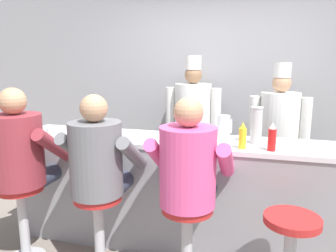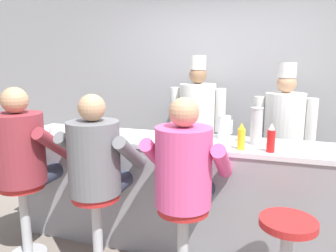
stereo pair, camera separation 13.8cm
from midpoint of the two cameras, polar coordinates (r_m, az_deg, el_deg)
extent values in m
cube|color=#99999E|center=(4.37, 5.92, 6.30)|extent=(10.00, 0.06, 2.70)
cube|color=gray|center=(3.12, 0.81, -11.89)|extent=(3.13, 0.57, 0.99)
cube|color=silver|center=(2.95, 0.84, -2.67)|extent=(3.19, 0.59, 0.04)
cylinder|color=red|center=(2.65, 16.23, -2.33)|extent=(0.06, 0.06, 0.18)
cone|color=white|center=(2.63, 16.36, 0.07)|extent=(0.05, 0.05, 0.05)
cylinder|color=yellow|center=(2.66, 11.40, -2.14)|extent=(0.06, 0.06, 0.17)
cone|color=yellow|center=(2.64, 11.49, 0.13)|extent=(0.05, 0.05, 0.05)
cylinder|color=silver|center=(2.99, 8.38, -0.16)|extent=(0.11, 0.11, 0.21)
cube|color=silver|center=(2.98, 9.66, -0.02)|extent=(0.01, 0.01, 0.13)
cylinder|color=white|center=(3.28, -16.49, -1.22)|extent=(0.27, 0.27, 0.02)
ellipsoid|color=#E0BC60|center=(3.28, -16.51, -0.79)|extent=(0.12, 0.09, 0.03)
cylinder|color=white|center=(3.39, -20.16, -0.76)|extent=(0.17, 0.17, 0.05)
cylinder|color=beige|center=(2.82, 2.20, -2.13)|extent=(0.09, 0.09, 0.08)
torus|color=beige|center=(2.80, 3.35, -2.13)|extent=(0.06, 0.02, 0.06)
cylinder|color=#B7BABF|center=(2.84, 13.79, 0.00)|extent=(0.10, 0.10, 0.30)
cylinder|color=silver|center=(2.82, 13.93, 3.14)|extent=(0.10, 0.10, 0.01)
cylinder|color=#B2B5BA|center=(3.23, -25.01, -15.02)|extent=(0.08, 0.08, 0.65)
cylinder|color=red|center=(3.11, -25.50, -9.68)|extent=(0.38, 0.38, 0.05)
cylinder|color=#33384C|center=(3.31, -24.56, -7.59)|extent=(0.16, 0.42, 0.16)
cylinder|color=#33384C|center=(3.18, -21.60, -8.09)|extent=(0.16, 0.42, 0.16)
cylinder|color=maroon|center=(3.01, -26.02, -3.86)|extent=(0.42, 0.42, 0.60)
cylinder|color=maroon|center=(3.27, -28.20, -2.40)|extent=(0.11, 0.46, 0.37)
cylinder|color=maroon|center=(2.93, -20.59, -3.22)|extent=(0.11, 0.46, 0.37)
sphere|color=tan|center=(2.94, -26.70, 3.89)|extent=(0.22, 0.22, 0.22)
cylinder|color=#B2B5BA|center=(2.85, -13.30, -17.88)|extent=(0.08, 0.08, 0.65)
cylinder|color=red|center=(2.71, -13.61, -11.92)|extent=(0.38, 0.38, 0.05)
cylinder|color=#33384C|center=(2.90, -13.46, -9.45)|extent=(0.15, 0.41, 0.15)
cylinder|color=#33384C|center=(2.82, -9.79, -9.97)|extent=(0.15, 0.41, 0.15)
cylinder|color=slate|center=(2.60, -13.92, -5.57)|extent=(0.41, 0.41, 0.58)
cylinder|color=slate|center=(2.82, -17.36, -3.86)|extent=(0.11, 0.44, 0.35)
cylinder|color=slate|center=(2.58, -7.73, -4.80)|extent=(0.11, 0.44, 0.35)
sphere|color=tan|center=(2.52, -14.34, 3.01)|extent=(0.21, 0.21, 0.21)
cylinder|color=#B2B5BA|center=(2.61, 1.68, -20.41)|extent=(0.08, 0.08, 0.65)
cylinder|color=red|center=(2.46, 1.72, -14.03)|extent=(0.38, 0.38, 0.05)
cylinder|color=#33384C|center=(2.65, 0.62, -11.20)|extent=(0.15, 0.41, 0.15)
cylinder|color=#33384C|center=(2.61, 5.03, -11.61)|extent=(0.15, 0.41, 0.15)
cylinder|color=#E54C8C|center=(2.35, 1.77, -7.10)|extent=(0.41, 0.41, 0.58)
cylinder|color=#E54C8C|center=(2.51, -3.30, -5.19)|extent=(0.11, 0.44, 0.35)
cylinder|color=#E54C8C|center=(2.40, 8.40, -6.06)|extent=(0.11, 0.44, 0.35)
sphere|color=tan|center=(2.25, 1.83, 2.42)|extent=(0.21, 0.21, 0.21)
cylinder|color=red|center=(2.41, 19.25, -15.24)|extent=(0.38, 0.38, 0.05)
cube|color=#232328|center=(4.25, 3.27, -6.67)|extent=(0.34, 0.19, 0.83)
cube|color=white|center=(4.16, 3.14, -4.71)|extent=(0.31, 0.02, 0.50)
cylinder|color=white|center=(4.09, 3.38, 3.02)|extent=(0.45, 0.45, 0.62)
sphere|color=#8C6647|center=(4.05, 3.44, 8.86)|extent=(0.21, 0.21, 0.21)
cylinder|color=white|center=(4.05, 3.47, 10.97)|extent=(0.19, 0.19, 0.17)
cylinder|color=white|center=(4.16, -0.49, 3.13)|extent=(0.13, 0.13, 0.53)
cylinder|color=white|center=(4.04, 7.35, 2.80)|extent=(0.13, 0.13, 0.53)
cube|color=#232328|center=(4.01, 17.26, -8.59)|extent=(0.33, 0.18, 0.79)
cube|color=white|center=(3.91, 17.41, -6.65)|extent=(0.30, 0.02, 0.47)
cylinder|color=white|center=(3.84, 17.85, 1.17)|extent=(0.43, 0.43, 0.59)
sphere|color=tan|center=(3.79, 18.20, 7.10)|extent=(0.20, 0.20, 0.20)
cylinder|color=white|center=(3.79, 18.34, 9.25)|extent=(0.18, 0.18, 0.16)
cylinder|color=white|center=(3.84, 13.77, 1.34)|extent=(0.12, 0.12, 0.50)
cylinder|color=white|center=(3.86, 21.90, 0.91)|extent=(0.12, 0.12, 0.50)
camera|label=1|loc=(0.07, -91.35, -0.27)|focal=35.00mm
camera|label=2|loc=(0.07, 88.65, 0.27)|focal=35.00mm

